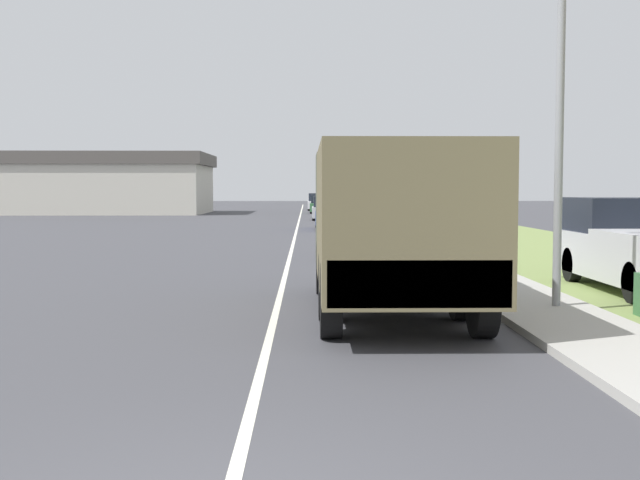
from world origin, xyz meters
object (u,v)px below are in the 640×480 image
car_third_ahead (325,209)px  car_fourth_ahead (321,205)px  military_truck (390,218)px  lamp_post (547,79)px  car_nearest_ahead (352,236)px  car_farthest_ahead (317,203)px  pickup_truck (636,247)px  car_second_ahead (332,215)px

car_third_ahead → car_fourth_ahead: 14.72m
military_truck → lamp_post: lamp_post is taller
car_nearest_ahead → lamp_post: (2.59, -11.26, 3.27)m
military_truck → car_third_ahead: military_truck is taller
car_third_ahead → car_fourth_ahead: size_ratio=0.93×
car_nearest_ahead → car_farthest_ahead: (-0.47, 52.12, 0.09)m
car_nearest_ahead → car_third_ahead: 28.70m
lamp_post → pickup_truck: bearing=46.4°
car_fourth_ahead → pickup_truck: size_ratio=0.85×
military_truck → pickup_truck: (5.38, 2.90, -0.70)m
pickup_truck → car_farthest_ahead: bearing=95.5°
car_nearest_ahead → pickup_truck: pickup_truck is taller
car_third_ahead → car_farthest_ahead: (-0.27, 23.42, 0.02)m
car_nearest_ahead → car_second_ahead: car_second_ahead is taller
car_second_ahead → car_farthest_ahead: bearing=90.6°
car_farthest_ahead → military_truck: bearing=-89.6°
car_second_ahead → car_farthest_ahead: size_ratio=1.17×
military_truck → car_farthest_ahead: (-0.47, 63.35, -0.87)m
car_second_ahead → pickup_truck: bearing=-77.6°
pickup_truck → car_second_ahead: bearing=102.4°
pickup_truck → car_third_ahead: bearing=98.6°
car_fourth_ahead → car_farthest_ahead: car_farthest_ahead is taller
car_fourth_ahead → lamp_post: 54.85m
military_truck → car_nearest_ahead: size_ratio=1.65×
car_fourth_ahead → lamp_post: size_ratio=0.71×
car_second_ahead → car_nearest_ahead: bearing=-89.7°
car_third_ahead → pickup_truck: pickup_truck is taller
car_third_ahead → car_fourth_ahead: car_third_ahead is taller
car_nearest_ahead → pickup_truck: size_ratio=0.83×
car_farthest_ahead → car_nearest_ahead: bearing=-89.5°
military_truck → car_farthest_ahead: size_ratio=1.71×
car_nearest_ahead → car_fourth_ahead: size_ratio=0.97×
lamp_post → car_farthest_ahead: bearing=92.8°
lamp_post → car_second_ahead: bearing=95.5°
car_third_ahead → pickup_truck: size_ratio=0.79×
pickup_truck → car_fourth_ahead: bearing=96.2°
military_truck → lamp_post: 3.47m
car_fourth_ahead → pickup_truck: bearing=-83.8°
car_nearest_ahead → car_farthest_ahead: car_farthest_ahead is taller
car_third_ahead → car_fourth_ahead: (-0.05, 14.72, -0.01)m
military_truck → car_nearest_ahead: military_truck is taller
car_nearest_ahead → car_fourth_ahead: 43.42m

